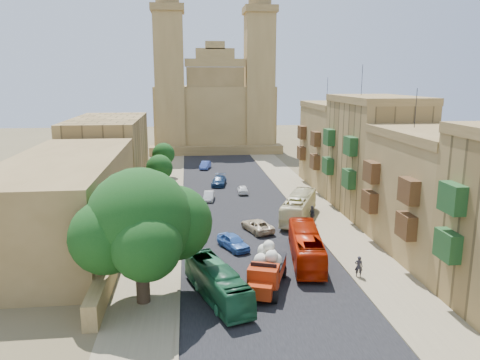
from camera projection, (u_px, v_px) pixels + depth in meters
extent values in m
plane|color=brown|center=(284.00, 322.00, 30.96)|extent=(260.00, 260.00, 0.00)
cube|color=black|center=(237.00, 204.00, 60.08)|extent=(14.00, 140.00, 0.01)
cube|color=#807254|center=(309.00, 202.00, 61.12)|extent=(5.00, 140.00, 0.01)
cube|color=#807254|center=(162.00, 206.00, 59.04)|extent=(5.00, 140.00, 0.01)
cube|color=#807254|center=(290.00, 202.00, 60.84)|extent=(0.25, 140.00, 0.12)
cube|color=#807254|center=(182.00, 205.00, 59.31)|extent=(0.25, 140.00, 0.12)
cube|color=#1D4A21|center=(447.00, 245.00, 32.15)|extent=(0.90, 2.20, 2.00)
cube|color=#1D4A21|center=(452.00, 198.00, 31.43)|extent=(0.90, 2.20, 2.00)
cube|color=olive|center=(434.00, 197.00, 42.27)|extent=(8.00, 14.00, 10.50)
cube|color=brown|center=(440.00, 135.00, 41.06)|extent=(8.20, 14.00, 0.80)
cylinder|color=black|center=(416.00, 108.00, 43.20)|extent=(0.06, 0.06, 3.60)
cube|color=#4E311A|center=(406.00, 226.00, 38.25)|extent=(0.90, 2.20, 2.00)
cube|color=#4E311A|center=(369.00, 201.00, 45.86)|extent=(0.90, 2.20, 2.00)
cube|color=#4E311A|center=(409.00, 191.00, 37.62)|extent=(0.90, 2.20, 2.00)
cube|color=#4E311A|center=(371.00, 172.00, 45.23)|extent=(0.90, 2.20, 2.00)
cube|color=olive|center=(374.00, 158.00, 55.59)|extent=(8.00, 14.00, 13.00)
cube|color=brown|center=(378.00, 99.00, 54.12)|extent=(8.20, 14.00, 0.80)
cylinder|color=black|center=(362.00, 80.00, 56.25)|extent=(0.06, 0.06, 3.60)
cube|color=#1D4A21|center=(349.00, 179.00, 51.63)|extent=(0.90, 2.20, 2.00)
cube|color=#1D4A21|center=(328.00, 166.00, 59.24)|extent=(0.90, 2.20, 2.00)
cube|color=#1D4A21|center=(350.00, 146.00, 50.86)|extent=(0.90, 2.20, 2.00)
cube|color=#1D4A21|center=(329.00, 137.00, 58.47)|extent=(0.90, 2.20, 2.00)
cube|color=olive|center=(337.00, 147.00, 69.34)|extent=(8.00, 14.00, 11.50)
cube|color=brown|center=(339.00, 105.00, 68.03)|extent=(8.20, 14.00, 0.80)
cylinder|color=black|center=(327.00, 90.00, 70.17)|extent=(0.06, 0.06, 3.60)
cube|color=#4E311A|center=(315.00, 162.00, 65.35)|extent=(0.90, 2.20, 2.00)
cube|color=#4E311A|center=(301.00, 153.00, 72.96)|extent=(0.90, 2.20, 2.00)
cube|color=#4E311A|center=(315.00, 139.00, 64.66)|extent=(0.90, 2.20, 2.00)
cube|color=#4E311A|center=(302.00, 132.00, 72.27)|extent=(0.90, 2.20, 2.00)
cube|color=olive|center=(128.00, 224.00, 48.82)|extent=(1.00, 40.00, 1.80)
cube|color=brown|center=(66.00, 200.00, 45.57)|extent=(10.00, 28.00, 8.40)
cube|color=olive|center=(108.00, 151.00, 70.63)|extent=(10.00, 22.00, 10.00)
cube|color=olive|center=(213.00, 117.00, 108.09)|extent=(26.00, 20.00, 14.00)
cube|color=brown|center=(217.00, 150.00, 99.21)|extent=(28.00, 4.00, 1.80)
cube|color=brown|center=(216.00, 106.00, 98.91)|extent=(12.00, 2.00, 16.00)
cube|color=olive|center=(215.00, 63.00, 97.01)|extent=(12.60, 2.40, 1.60)
cube|color=olive|center=(215.00, 54.00, 96.64)|extent=(8.00, 2.00, 2.40)
cube|color=olive|center=(215.00, 45.00, 96.26)|extent=(4.00, 2.00, 1.60)
cube|color=olive|center=(170.00, 84.00, 98.17)|extent=(6.00, 6.00, 29.00)
cube|color=brown|center=(167.00, 9.00, 94.94)|extent=(6.80, 6.80, 1.40)
cylinder|color=brown|center=(167.00, 0.00, 94.60)|extent=(4.80, 4.80, 1.80)
cube|color=olive|center=(259.00, 84.00, 100.25)|extent=(6.00, 6.00, 29.00)
cube|color=brown|center=(260.00, 10.00, 97.02)|extent=(6.80, 6.80, 1.40)
cylinder|color=brown|center=(260.00, 2.00, 96.68)|extent=(4.80, 4.80, 1.80)
cylinder|color=#34261A|center=(143.00, 278.00, 33.41)|extent=(0.98, 0.98, 3.74)
sphere|color=black|center=(140.00, 221.00, 32.50)|extent=(7.48, 7.48, 7.48)
sphere|color=black|center=(175.00, 223.00, 34.03)|extent=(5.51, 5.51, 5.51)
sphere|color=black|center=(107.00, 237.00, 31.57)|extent=(5.12, 5.12, 5.12)
sphere|color=black|center=(146.00, 246.00, 30.49)|extent=(4.72, 4.72, 4.72)
sphere|color=black|center=(127.00, 202.00, 34.32)|extent=(4.33, 4.33, 4.33)
cylinder|color=#34261A|center=(145.00, 248.00, 41.28)|extent=(0.44, 0.44, 2.22)
sphere|color=black|center=(144.00, 224.00, 40.80)|extent=(3.24, 3.24, 3.24)
cylinder|color=#34261A|center=(154.00, 212.00, 52.95)|extent=(0.44, 0.44, 1.97)
sphere|color=black|center=(154.00, 195.00, 52.53)|extent=(2.87, 2.87, 2.87)
cylinder|color=#34261A|center=(160.00, 186.00, 64.55)|extent=(0.44, 0.44, 2.51)
sphere|color=black|center=(159.00, 168.00, 64.01)|extent=(3.64, 3.64, 3.64)
cylinder|color=#34261A|center=(164.00, 169.00, 76.20)|extent=(0.44, 0.44, 2.50)
sphere|color=black|center=(163.00, 154.00, 75.66)|extent=(3.63, 3.63, 3.63)
cube|color=#A82A0C|center=(269.00, 267.00, 36.71)|extent=(3.36, 4.24, 0.92)
cube|color=black|center=(269.00, 261.00, 36.60)|extent=(3.43, 4.30, 0.12)
cube|color=#A82A0C|center=(263.00, 278.00, 34.44)|extent=(2.62, 2.37, 1.85)
cube|color=#A82A0C|center=(260.00, 291.00, 33.35)|extent=(2.06, 1.74, 1.03)
cube|color=black|center=(264.00, 269.00, 34.28)|extent=(1.87, 0.75, 0.92)
cylinder|color=black|center=(247.00, 294.00, 33.98)|extent=(0.65, 0.99, 0.92)
cylinder|color=black|center=(275.00, 297.00, 33.53)|extent=(0.65, 0.99, 0.92)
cylinder|color=black|center=(259.00, 270.00, 38.28)|extent=(0.65, 0.99, 0.92)
cylinder|color=black|center=(284.00, 272.00, 37.83)|extent=(0.65, 0.99, 0.92)
sphere|color=beige|center=(261.00, 260.00, 36.07)|extent=(1.13, 1.13, 1.13)
sphere|color=beige|center=(275.00, 260.00, 36.14)|extent=(1.13, 1.13, 1.13)
sphere|color=beige|center=(270.00, 255.00, 37.13)|extent=(1.13, 1.13, 1.13)
sphere|color=beige|center=(264.00, 250.00, 36.61)|extent=(1.03, 1.03, 1.03)
sphere|color=beige|center=(272.00, 257.00, 35.47)|extent=(1.03, 1.03, 1.03)
sphere|color=beige|center=(269.00, 246.00, 36.23)|extent=(0.92, 0.92, 0.92)
cube|color=#3F5720|center=(299.00, 209.00, 53.57)|extent=(4.23, 5.70, 2.16)
cylinder|color=black|center=(287.00, 218.00, 52.33)|extent=(0.67, 0.93, 0.86)
cylinder|color=black|center=(305.00, 220.00, 51.71)|extent=(0.67, 0.93, 0.86)
cylinder|color=black|center=(294.00, 210.00, 55.71)|extent=(0.67, 0.93, 0.86)
cylinder|color=black|center=(311.00, 211.00, 55.09)|extent=(0.67, 0.93, 0.86)
imported|color=#205E39|center=(217.00, 282.00, 34.05)|extent=(4.75, 9.23, 2.51)
imported|color=#B11E04|center=(306.00, 246.00, 40.88)|extent=(3.87, 10.41, 2.83)
imported|color=beige|center=(299.00, 207.00, 53.17)|extent=(6.37, 10.49, 2.89)
imported|color=#3666B5|center=(233.00, 242.00, 44.09)|extent=(3.25, 4.49, 1.42)
imported|color=silver|center=(209.00, 196.00, 61.70)|extent=(1.69, 3.70, 1.18)
imported|color=#C2AE89|center=(257.00, 226.00, 49.17)|extent=(3.49, 5.02, 1.27)
imported|color=#10274A|center=(219.00, 181.00, 70.21)|extent=(2.79, 5.10, 1.40)
imported|color=white|center=(243.00, 189.00, 65.33)|extent=(1.53, 3.52, 1.18)
imported|color=#3751AB|center=(205.00, 165.00, 83.02)|extent=(2.32, 4.24, 1.33)
imported|color=#2A282D|center=(359.00, 266.00, 37.89)|extent=(0.75, 0.61, 1.77)
imported|color=#363741|center=(312.00, 214.00, 51.95)|extent=(0.69, 1.23, 1.97)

